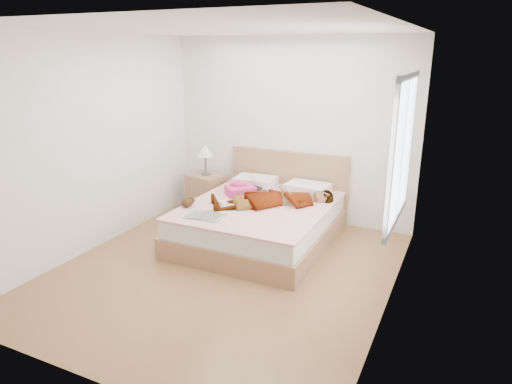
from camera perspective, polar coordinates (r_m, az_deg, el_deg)
ground at (r=5.27m, az=-4.03°, el=-9.80°), size 4.00×4.00×0.00m
woman at (r=5.83m, az=2.34°, el=-0.43°), size 1.67×1.44×0.22m
hair at (r=6.47m, az=-0.74°, el=0.71°), size 0.46×0.54×0.07m
phone at (r=6.36m, az=-0.38°, el=1.79°), size 0.09×0.10×0.05m
room_shell at (r=4.49m, az=17.78°, el=4.94°), size 4.00×4.00×4.00m
bed at (r=6.00m, az=0.76°, el=-3.39°), size 1.80×2.08×1.00m
towel at (r=6.21m, az=-2.02°, el=0.38°), size 0.47×0.47×0.19m
magazine at (r=5.45m, az=-6.52°, el=-2.98°), size 0.48×0.34×0.03m
coffee_mug at (r=5.67m, az=-4.12°, el=-1.63°), size 0.13×0.11×0.10m
plush_toy at (r=5.81m, az=-8.51°, el=-1.25°), size 0.15×0.21×0.11m
nightstand at (r=6.99m, az=-6.20°, el=0.19°), size 0.57×0.53×1.06m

